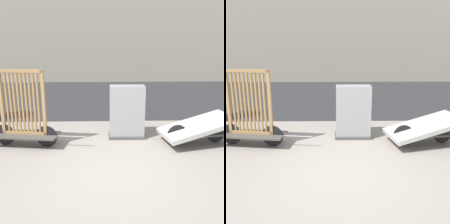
{
  "view_description": "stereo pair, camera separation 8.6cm",
  "coord_description": "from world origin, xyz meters",
  "views": [
    {
      "loc": [
        -0.19,
        -4.44,
        2.41
      ],
      "look_at": [
        0.0,
        1.57,
        0.83
      ],
      "focal_mm": 42.0,
      "sensor_mm": 36.0,
      "label": 1
    },
    {
      "loc": [
        -0.1,
        -4.45,
        2.41
      ],
      "look_at": [
        0.0,
        1.57,
        0.83
      ],
      "focal_mm": 42.0,
      "sensor_mm": 36.0,
      "label": 2
    }
  ],
  "objects": [
    {
      "name": "ground_plane",
      "position": [
        0.0,
        0.0,
        0.0
      ],
      "size": [
        60.0,
        60.0,
        0.0
      ],
      "primitive_type": "plane",
      "color": "gray"
    },
    {
      "name": "road_strip",
      "position": [
        0.0,
        7.95,
        0.0
      ],
      "size": [
        56.0,
        8.75,
        0.01
      ],
      "color": "#2D2D30",
      "rests_on": "ground_plane"
    },
    {
      "name": "utility_cabinet",
      "position": [
        0.4,
        2.1,
        0.64
      ],
      "size": [
        0.94,
        0.48,
        1.37
      ],
      "color": "#4C4C4C",
      "rests_on": "ground_plane"
    },
    {
      "name": "bike_cart_with_mattress",
      "position": [
        2.09,
        1.57,
        0.41
      ],
      "size": [
        2.44,
        1.29,
        0.71
      ],
      "rotation": [
        0.0,
        0.0,
        0.17
      ],
      "color": "#4C4742",
      "rests_on": "ground_plane"
    },
    {
      "name": "building_facade",
      "position": [
        0.0,
        14.33,
        4.68
      ],
      "size": [
        48.0,
        4.0,
        9.37
      ],
      "color": "#9E9384",
      "rests_on": "ground_plane"
    },
    {
      "name": "bike_cart_with_bedframe",
      "position": [
        -2.08,
        1.57,
        0.64
      ],
      "size": [
        2.34,
        0.82,
        1.84
      ],
      "rotation": [
        0.0,
        0.0,
        -0.14
      ],
      "color": "#4C4742",
      "rests_on": "ground_plane"
    }
  ]
}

